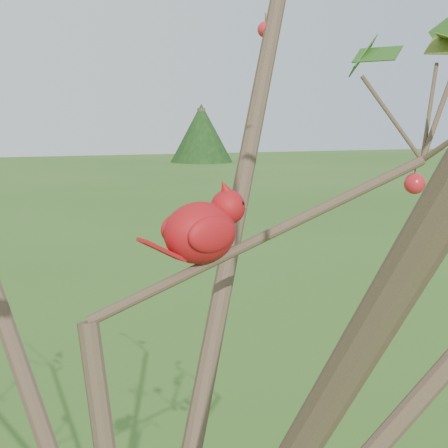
# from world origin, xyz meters

# --- Properties ---
(crabapple_tree) EXTENTS (2.35, 2.05, 2.95)m
(crabapple_tree) POSITION_xyz_m (0.03, -0.02, 2.12)
(crabapple_tree) COLOR #3D2A21
(crabapple_tree) RESTS_ON ground
(cardinal) EXTENTS (0.21, 0.13, 0.15)m
(cardinal) POSITION_xyz_m (0.14, 0.09, 2.09)
(cardinal) COLOR maroon
(cardinal) RESTS_ON ground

